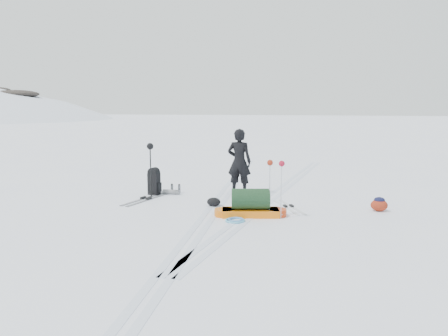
{
  "coord_description": "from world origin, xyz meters",
  "views": [
    {
      "loc": [
        2.58,
        -10.73,
        2.54
      ],
      "look_at": [
        0.17,
        0.03,
        0.95
      ],
      "focal_mm": 35.0,
      "sensor_mm": 36.0,
      "label": 1
    }
  ],
  "objects_px": {
    "skier": "(239,162)",
    "ski_poles_black": "(150,153)",
    "pulk_sled": "(250,206)",
    "expedition_rucksack": "(156,182)"
  },
  "relations": [
    {
      "from": "skier",
      "to": "pulk_sled",
      "type": "relative_size",
      "value": 1.09
    },
    {
      "from": "skier",
      "to": "pulk_sled",
      "type": "distance_m",
      "value": 2.56
    },
    {
      "from": "expedition_rucksack",
      "to": "ski_poles_black",
      "type": "relative_size",
      "value": 0.57
    },
    {
      "from": "skier",
      "to": "expedition_rucksack",
      "type": "height_order",
      "value": "skier"
    },
    {
      "from": "skier",
      "to": "expedition_rucksack",
      "type": "bearing_deg",
      "value": 17.46
    },
    {
      "from": "skier",
      "to": "ski_poles_black",
      "type": "bearing_deg",
      "value": 25.03
    },
    {
      "from": "pulk_sled",
      "to": "expedition_rucksack",
      "type": "xyz_separation_m",
      "value": [
        -3.02,
        1.82,
        0.12
      ]
    },
    {
      "from": "skier",
      "to": "ski_poles_black",
      "type": "xyz_separation_m",
      "value": [
        -2.33,
        -0.89,
        0.3
      ]
    },
    {
      "from": "skier",
      "to": "ski_poles_black",
      "type": "height_order",
      "value": "skier"
    },
    {
      "from": "pulk_sled",
      "to": "ski_poles_black",
      "type": "xyz_separation_m",
      "value": [
        -3.04,
        1.47,
        0.99
      ]
    }
  ]
}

